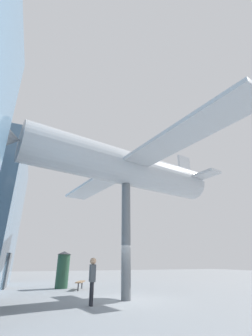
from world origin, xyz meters
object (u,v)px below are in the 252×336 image
at_px(support_pylon_central, 126,237).
at_px(suspended_airplane, 122,167).
at_px(info_kiosk, 63,269).
at_px(visitor_person, 92,277).
at_px(plaza_bench, 80,282).

bearing_deg(support_pylon_central, suspended_airplane, 102.48).
bearing_deg(info_kiosk, visitor_person, -176.83).
relative_size(visitor_person, info_kiosk, 0.78).
bearing_deg(plaza_bench, suspended_airplane, -169.63).
bearing_deg(suspended_airplane, support_pylon_central, -90.00).
bearing_deg(info_kiosk, plaza_bench, -139.27).
distance_m(suspended_airplane, visitor_person, 6.07).
distance_m(suspended_airplane, plaza_bench, 8.41).
distance_m(visitor_person, plaza_bench, 6.12).
relative_size(support_pylon_central, suspended_airplane, 0.37).
xyz_separation_m(visitor_person, info_kiosk, (7.30, 0.40, 0.14)).
relative_size(support_pylon_central, plaza_bench, 3.39).
height_order(support_pylon_central, visitor_person, support_pylon_central).
xyz_separation_m(support_pylon_central, info_kiosk, (6.49, 2.31, -1.69)).
bearing_deg(visitor_person, plaza_bench, 175.26).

